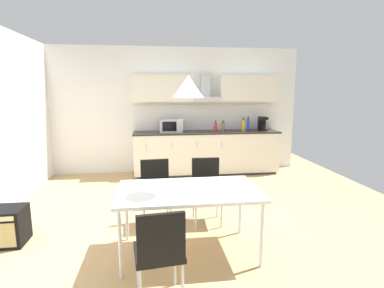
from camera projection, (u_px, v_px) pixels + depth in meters
ground_plane at (179, 228)px, 3.97m from camera, size 7.33×8.63×0.02m
wall_back at (167, 111)px, 6.59m from camera, size 5.86×0.10×2.71m
kitchen_counter at (207, 152)px, 6.51m from camera, size 3.12×0.64×0.92m
backsplash_tile at (205, 117)px, 6.66m from camera, size 3.10×0.02×0.56m
upper_wall_cabinets at (206, 89)px, 6.40m from camera, size 3.10×0.40×0.55m
microwave at (171, 125)px, 6.30m from camera, size 0.48×0.35×0.28m
coffee_maker at (262, 124)px, 6.58m from camera, size 0.18×0.19×0.30m
bottle_brown at (223, 127)px, 6.40m from camera, size 0.07×0.07×0.24m
bottle_blue at (248, 125)px, 6.55m from camera, size 0.07×0.07×0.31m
bottle_yellow at (243, 125)px, 6.49m from camera, size 0.07×0.07×0.29m
bottle_red at (216, 127)px, 6.40m from camera, size 0.07×0.07×0.23m
dining_table at (188, 193)px, 3.24m from camera, size 1.52×0.87×0.74m
chair_far_right at (206, 183)px, 4.11m from camera, size 0.42×0.42×0.87m
chair_near_left at (160, 248)px, 2.43m from camera, size 0.44×0.44×0.87m
chair_far_left at (156, 186)px, 4.02m from camera, size 0.43×0.43×0.87m
guitar_amp at (2, 226)px, 3.51m from camera, size 0.52×0.37×0.44m
pendant_lamp at (188, 87)px, 3.04m from camera, size 0.32×0.32×0.22m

